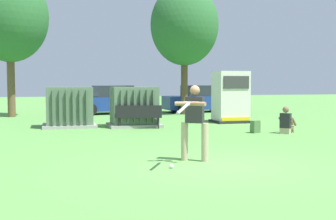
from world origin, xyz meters
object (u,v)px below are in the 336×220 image
Objects in this scene: parked_car_leftmost at (111,101)px; transformer_west at (69,108)px; batter at (194,119)px; transformer_mid_west at (134,107)px; generator_enclosure at (231,97)px; backpack at (255,127)px; park_bench at (139,115)px; sports_ball at (171,166)px; parked_car_left_of_center at (199,100)px; seated_spectator at (286,123)px.

transformer_west is at bearing -110.48° from parked_car_leftmost.
batter is 15.68m from parked_car_leftmost.
transformer_mid_west is 0.91× the size of generator_enclosure.
batter is 0.40× the size of parked_car_leftmost.
generator_enclosure is 5.23× the size of backpack.
park_bench is (2.59, -1.30, -0.25)m from transformer_west.
parked_car_left_of_center reaches higher than sports_ball.
transformer_west is 7.40m from backpack.
generator_enclosure is 4.23m from backpack.
parked_car_left_of_center is at bearing 1.45° from parked_car_leftmost.
parked_car_left_of_center is (5.46, 7.64, -0.04)m from transformer_mid_west.
parked_car_leftmost reaches higher than backpack.
park_bench is 1.06× the size of batter.
backpack is (-0.78, -4.05, -0.92)m from generator_enclosure.
park_bench is at bearing -88.85° from transformer_mid_west.
parked_car_left_of_center reaches higher than park_bench.
batter reaches higher than park_bench.
sports_ball is at bearing -138.15° from seated_spectator.
batter is at bearing -138.22° from seated_spectator.
parked_car_leftmost is (0.22, 15.68, -0.22)m from batter.
generator_enclosure is at bearing 19.12° from park_bench.
park_bench is at bearing -26.74° from transformer_west.
parked_car_left_of_center is at bearing 57.40° from park_bench.
batter reaches higher than transformer_west.
transformer_west is 8.94m from batter.
parked_car_leftmost is (2.64, 7.07, -0.04)m from transformer_west.
seated_spectator reaches higher than park_bench.
parked_car_left_of_center reaches higher than backpack.
parked_car_leftmost is (-4.69, 11.29, 0.38)m from seated_spectator.
seated_spectator is (4.76, -3.79, -0.41)m from transformer_mid_west.
transformer_west is 10.79m from parked_car_left_of_center.
parked_car_leftmost and parked_car_left_of_center have the same top height.
transformer_west reaches higher than seated_spectator.
parked_car_leftmost is at bearing 69.52° from transformer_west.
seated_spectator is (5.63, 5.04, 0.33)m from sports_ball.
batter reaches higher than sports_ball.
parked_car_leftmost is at bearing 123.33° from generator_enclosure.
seated_spectator is at bearing 41.85° from sports_ball.
transformer_mid_west is at bearing 141.48° from seated_spectator.
transformer_mid_west is at bearing 84.39° from sports_ball.
batter is 3.95× the size of backpack.
park_bench reaches higher than sports_ball.
transformer_west is at bearing -177.86° from generator_enclosure.
sports_ball is 7.17m from backpack.
transformer_mid_west is at bearing 138.25° from backpack.
transformer_mid_west is 0.49× the size of parked_car_left_of_center.
transformer_west reaches higher than sports_ball.
batter reaches higher than parked_car_leftmost.
park_bench reaches higher than backpack.
seated_spectator is (4.91, 4.39, -0.60)m from batter.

